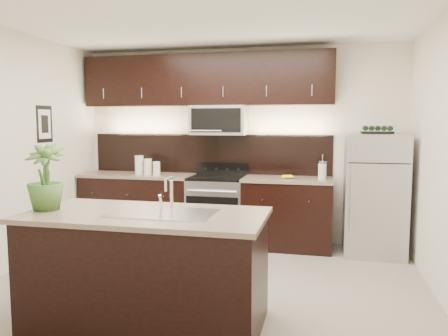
{
  "coord_description": "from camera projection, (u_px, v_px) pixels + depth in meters",
  "views": [
    {
      "loc": [
        1.16,
        -4.07,
        1.67
      ],
      "look_at": [
        0.1,
        0.55,
        1.17
      ],
      "focal_mm": 35.0,
      "sensor_mm": 36.0,
      "label": 1
    }
  ],
  "objects": [
    {
      "name": "ground",
      "position": [
        202.0,
        290.0,
        4.38
      ],
      "size": [
        4.5,
        4.5,
        0.0
      ],
      "primitive_type": "plane",
      "color": "gray",
      "rests_on": "ground"
    },
    {
      "name": "room_walls",
      "position": [
        189.0,
        120.0,
        4.19
      ],
      "size": [
        4.52,
        4.02,
        2.71
      ],
      "color": "silver",
      "rests_on": "ground"
    },
    {
      "name": "counter_run",
      "position": [
        203.0,
        209.0,
        6.07
      ],
      "size": [
        3.51,
        0.65,
        0.94
      ],
      "color": "black",
      "rests_on": "ground"
    },
    {
      "name": "upper_fixtures",
      "position": [
        207.0,
        88.0,
        6.03
      ],
      "size": [
        3.49,
        0.4,
        1.66
      ],
      "color": "black",
      "rests_on": "counter_run"
    },
    {
      "name": "island",
      "position": [
        147.0,
        268.0,
        3.6
      ],
      "size": [
        1.96,
        0.96,
        0.94
      ],
      "color": "black",
      "rests_on": "ground"
    },
    {
      "name": "sink_faucet",
      "position": [
        163.0,
        211.0,
        3.53
      ],
      "size": [
        0.84,
        0.5,
        0.28
      ],
      "color": "silver",
      "rests_on": "island"
    },
    {
      "name": "refrigerator",
      "position": [
        375.0,
        195.0,
        5.48
      ],
      "size": [
        0.74,
        0.67,
        1.53
      ],
      "primitive_type": "cube",
      "color": "#B2B2B7",
      "rests_on": "ground"
    },
    {
      "name": "wine_rack",
      "position": [
        377.0,
        130.0,
        5.4
      ],
      "size": [
        0.38,
        0.23,
        0.09
      ],
      "color": "black",
      "rests_on": "refrigerator"
    },
    {
      "name": "plant",
      "position": [
        45.0,
        177.0,
        3.65
      ],
      "size": [
        0.39,
        0.39,
        0.55
      ],
      "primitive_type": "imported",
      "rotation": [
        0.0,
        0.0,
        0.31
      ],
      "color": "#3D6628",
      "rests_on": "island"
    },
    {
      "name": "canisters",
      "position": [
        146.0,
        166.0,
        6.12
      ],
      "size": [
        0.39,
        0.17,
        0.27
      ],
      "rotation": [
        0.0,
        0.0,
        -0.21
      ],
      "color": "silver",
      "rests_on": "counter_run"
    },
    {
      "name": "french_press",
      "position": [
        322.0,
        170.0,
        5.61
      ],
      "size": [
        0.11,
        0.11,
        0.31
      ],
      "rotation": [
        0.0,
        0.0,
        -0.29
      ],
      "color": "silver",
      "rests_on": "counter_run"
    },
    {
      "name": "bananas",
      "position": [
        284.0,
        177.0,
        5.69
      ],
      "size": [
        0.2,
        0.18,
        0.05
      ],
      "primitive_type": "ellipsoid",
      "rotation": [
        0.0,
        0.0,
        0.35
      ],
      "color": "yellow",
      "rests_on": "counter_run"
    }
  ]
}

